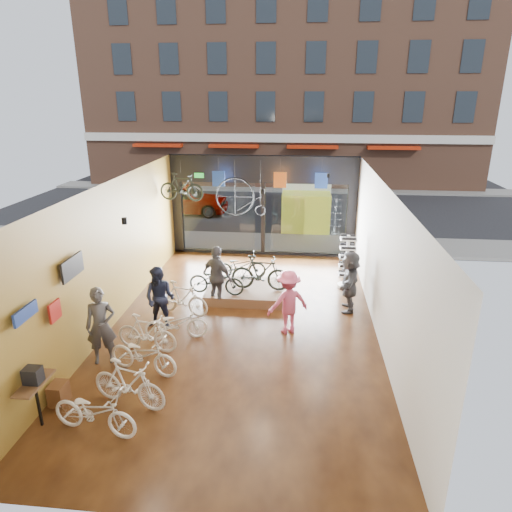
# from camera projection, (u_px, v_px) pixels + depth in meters

# --- Properties ---
(ground_plane) EXTENTS (7.00, 12.00, 0.04)m
(ground_plane) POSITION_uv_depth(u_px,v_px,m) (243.00, 327.00, 12.30)
(ground_plane) COLOR black
(ground_plane) RESTS_ON ground
(ceiling) EXTENTS (7.00, 12.00, 0.04)m
(ceiling) POSITION_uv_depth(u_px,v_px,m) (242.00, 185.00, 11.02)
(ceiling) COLOR black
(ceiling) RESTS_ON ground
(wall_left) EXTENTS (0.04, 12.00, 3.80)m
(wall_left) POSITION_uv_depth(u_px,v_px,m) (110.00, 255.00, 11.99)
(wall_left) COLOR #A77F36
(wall_left) RESTS_ON ground
(wall_right) EXTENTS (0.04, 12.00, 3.80)m
(wall_right) POSITION_uv_depth(u_px,v_px,m) (383.00, 265.00, 11.32)
(wall_right) COLOR beige
(wall_right) RESTS_ON ground
(wall_back) EXTENTS (7.00, 0.04, 3.80)m
(wall_back) POSITION_uv_depth(u_px,v_px,m) (184.00, 414.00, 6.01)
(wall_back) COLOR beige
(wall_back) RESTS_ON ground
(storefront) EXTENTS (7.00, 0.26, 3.80)m
(storefront) POSITION_uv_depth(u_px,v_px,m) (263.00, 206.00, 17.28)
(storefront) COLOR black
(storefront) RESTS_ON ground
(exit_sign) EXTENTS (0.35, 0.06, 0.18)m
(exit_sign) POSITION_uv_depth(u_px,v_px,m) (199.00, 175.00, 17.02)
(exit_sign) COLOR #198C26
(exit_sign) RESTS_ON storefront
(street_road) EXTENTS (30.00, 18.00, 0.02)m
(street_road) POSITION_uv_depth(u_px,v_px,m) (277.00, 203.00, 26.36)
(street_road) COLOR black
(street_road) RESTS_ON ground
(sidewalk_near) EXTENTS (30.00, 2.40, 0.12)m
(sidewalk_near) POSITION_uv_depth(u_px,v_px,m) (265.00, 243.00, 19.02)
(sidewalk_near) COLOR slate
(sidewalk_near) RESTS_ON ground
(sidewalk_far) EXTENTS (30.00, 2.00, 0.12)m
(sidewalk_far) POSITION_uv_depth(u_px,v_px,m) (280.00, 189.00, 30.09)
(sidewalk_far) COLOR slate
(sidewalk_far) RESTS_ON ground
(opposite_building) EXTENTS (26.00, 5.00, 14.00)m
(opposite_building) POSITION_uv_depth(u_px,v_px,m) (284.00, 77.00, 30.13)
(opposite_building) COLOR brown
(opposite_building) RESTS_ON ground
(street_car) EXTENTS (4.74, 1.91, 1.62)m
(street_car) POSITION_uv_depth(u_px,v_px,m) (183.00, 198.00, 23.73)
(street_car) COLOR gray
(street_car) RESTS_ON street_road
(box_truck) EXTENTS (2.21, 6.64, 2.61)m
(box_truck) POSITION_uv_depth(u_px,v_px,m) (306.00, 195.00, 22.01)
(box_truck) COLOR silver
(box_truck) RESTS_ON street_road
(floor_bike_0) EXTENTS (1.78, 0.89, 0.89)m
(floor_bike_0) POSITION_uv_depth(u_px,v_px,m) (94.00, 412.00, 8.28)
(floor_bike_0) COLOR beige
(floor_bike_0) RESTS_ON ground_plane
(floor_bike_1) EXTENTS (1.72, 0.89, 1.00)m
(floor_bike_1) POSITION_uv_depth(u_px,v_px,m) (129.00, 384.00, 9.00)
(floor_bike_1) COLOR beige
(floor_bike_1) RESTS_ON ground_plane
(floor_bike_2) EXTENTS (1.77, 0.99, 0.88)m
(floor_bike_2) POSITION_uv_depth(u_px,v_px,m) (143.00, 354.00, 10.11)
(floor_bike_2) COLOR beige
(floor_bike_2) RESTS_ON ground_plane
(floor_bike_3) EXTENTS (1.61, 0.69, 0.93)m
(floor_bike_3) POSITION_uv_depth(u_px,v_px,m) (147.00, 333.00, 10.98)
(floor_bike_3) COLOR beige
(floor_bike_3) RESTS_ON ground_plane
(floor_bike_4) EXTENTS (1.66, 0.88, 0.83)m
(floor_bike_4) POSITION_uv_depth(u_px,v_px,m) (176.00, 324.00, 11.53)
(floor_bike_4) COLOR beige
(floor_bike_4) RESTS_ON ground_plane
(floor_bike_5) EXTENTS (1.69, 0.90, 0.98)m
(floor_bike_5) POSITION_uv_depth(u_px,v_px,m) (182.00, 298.00, 12.81)
(floor_bike_5) COLOR beige
(floor_bike_5) RESTS_ON ground_plane
(display_platform) EXTENTS (2.40, 1.80, 0.30)m
(display_platform) POSITION_uv_depth(u_px,v_px,m) (247.00, 292.00, 14.07)
(display_platform) COLOR #55311E
(display_platform) RESTS_ON ground_plane
(display_bike_left) EXTENTS (1.71, 0.75, 0.87)m
(display_bike_left) POSITION_uv_depth(u_px,v_px,m) (216.00, 280.00, 13.41)
(display_bike_left) COLOR black
(display_bike_left) RESTS_ON display_platform
(display_bike_mid) EXTENTS (1.82, 0.62, 1.08)m
(display_bike_mid) POSITION_uv_depth(u_px,v_px,m) (261.00, 273.00, 13.68)
(display_bike_mid) COLOR black
(display_bike_mid) RESTS_ON display_platform
(display_bike_right) EXTENTS (1.69, 0.78, 0.86)m
(display_bike_right) POSITION_uv_depth(u_px,v_px,m) (240.00, 266.00, 14.54)
(display_bike_right) COLOR black
(display_bike_right) RESTS_ON display_platform
(customer_0) EXTENTS (0.78, 0.63, 1.84)m
(customer_0) POSITION_uv_depth(u_px,v_px,m) (101.00, 326.00, 10.36)
(customer_0) COLOR #3F3F44
(customer_0) RESTS_ON ground_plane
(customer_1) EXTENTS (0.91, 0.75, 1.71)m
(customer_1) POSITION_uv_depth(u_px,v_px,m) (160.00, 298.00, 11.92)
(customer_1) COLOR #161C33
(customer_1) RESTS_ON ground_plane
(customer_2) EXTENTS (1.15, 0.95, 1.83)m
(customer_2) POSITION_uv_depth(u_px,v_px,m) (217.00, 277.00, 13.19)
(customer_2) COLOR #3F3F44
(customer_2) RESTS_ON ground_plane
(customer_3) EXTENTS (1.28, 1.07, 1.72)m
(customer_3) POSITION_uv_depth(u_px,v_px,m) (288.00, 302.00, 11.70)
(customer_3) COLOR #CC4C72
(customer_3) RESTS_ON ground_plane
(customer_5) EXTENTS (0.69, 1.69, 1.78)m
(customer_5) POSITION_uv_depth(u_px,v_px,m) (350.00, 281.00, 12.94)
(customer_5) COLOR #3F3F44
(customer_5) RESTS_ON ground_plane
(sunglasses_rack) EXTENTS (0.61, 0.54, 1.74)m
(sunglasses_rack) POSITION_uv_depth(u_px,v_px,m) (347.00, 262.00, 14.52)
(sunglasses_rack) COLOR white
(sunglasses_rack) RESTS_ON ground_plane
(wall_merch) EXTENTS (0.40, 2.40, 2.60)m
(wall_merch) POSITION_uv_depth(u_px,v_px,m) (48.00, 343.00, 8.90)
(wall_merch) COLOR navy
(wall_merch) RESTS_ON wall_left
(penny_farthing) EXTENTS (1.68, 0.06, 1.34)m
(penny_farthing) POSITION_uv_depth(u_px,v_px,m) (243.00, 198.00, 15.81)
(penny_farthing) COLOR black
(penny_farthing) RESTS_ON ceiling
(hung_bike) EXTENTS (1.63, 0.66, 0.95)m
(hung_bike) POSITION_uv_depth(u_px,v_px,m) (181.00, 187.00, 15.51)
(hung_bike) COLOR black
(hung_bike) RESTS_ON ceiling
(jersey_left) EXTENTS (0.45, 0.03, 0.55)m
(jersey_left) POSITION_uv_depth(u_px,v_px,m) (219.00, 179.00, 16.30)
(jersey_left) COLOR #1E3F99
(jersey_left) RESTS_ON ceiling
(jersey_mid) EXTENTS (0.45, 0.03, 0.55)m
(jersey_mid) POSITION_uv_depth(u_px,v_px,m) (280.00, 180.00, 16.09)
(jersey_mid) COLOR #CC5919
(jersey_mid) RESTS_ON ceiling
(jersey_right) EXTENTS (0.45, 0.03, 0.55)m
(jersey_right) POSITION_uv_depth(u_px,v_px,m) (321.00, 181.00, 15.95)
(jersey_right) COLOR #1E3F99
(jersey_right) RESTS_ON ceiling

